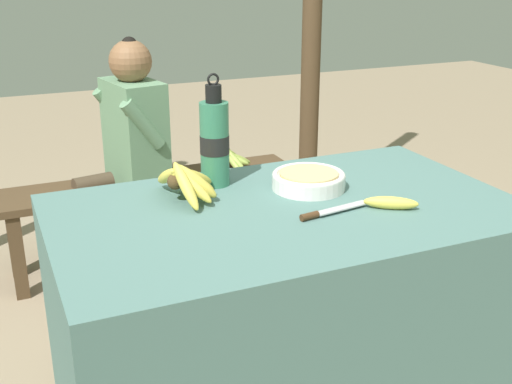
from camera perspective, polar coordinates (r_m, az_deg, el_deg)
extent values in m
cube|color=#4C706B|center=(2.03, 2.58, -11.85)|extent=(1.34, 0.80, 0.80)
sphere|color=#4C381E|center=(1.88, -7.19, 0.93)|extent=(0.05, 0.05, 0.05)
ellipsoid|color=#E0C64C|center=(1.83, -6.25, 0.54)|extent=(0.06, 0.15, 0.13)
ellipsoid|color=#E0C64C|center=(1.85, -5.69, 0.65)|extent=(0.12, 0.13, 0.12)
ellipsoid|color=#E0C64C|center=(1.87, -5.44, 0.98)|extent=(0.15, 0.10, 0.13)
ellipsoid|color=#E0C64C|center=(1.89, -5.56, 1.09)|extent=(0.14, 0.03, 0.11)
ellipsoid|color=#E0C64C|center=(1.92, -5.73, 1.37)|extent=(0.17, 0.11, 0.11)
ellipsoid|color=#E0C64C|center=(1.93, -6.74, 1.36)|extent=(0.11, 0.14, 0.09)
ellipsoid|color=#E0C64C|center=(1.94, -7.86, 1.40)|extent=(0.05, 0.17, 0.11)
cylinder|color=white|center=(1.99, 4.69, 0.91)|extent=(0.23, 0.23, 0.04)
torus|color=white|center=(1.99, 4.71, 1.50)|extent=(0.23, 0.23, 0.02)
cylinder|color=#D1B77A|center=(1.98, 4.71, 1.61)|extent=(0.18, 0.18, 0.01)
cylinder|color=#337556|center=(1.99, -3.70, 4.26)|extent=(0.09, 0.09, 0.26)
cylinder|color=black|center=(1.99, -3.70, 4.26)|extent=(0.09, 0.09, 0.06)
cylinder|color=black|center=(1.95, -3.80, 8.72)|extent=(0.05, 0.05, 0.05)
torus|color=black|center=(1.95, -3.83, 9.95)|extent=(0.04, 0.01, 0.04)
ellipsoid|color=#E0C64C|center=(1.87, 11.91, -0.95)|extent=(0.15, 0.12, 0.04)
cube|color=#BCBCC1|center=(1.83, 7.66, -1.41)|extent=(0.18, 0.05, 0.00)
cylinder|color=#472D19|center=(1.76, 4.78, -2.15)|extent=(0.06, 0.03, 0.02)
cube|color=#4C3823|center=(3.20, -9.47, 0.74)|extent=(1.50, 0.32, 0.04)
cube|color=#4C3823|center=(3.09, -20.40, -5.43)|extent=(0.06, 0.06, 0.40)
cube|color=#4C3823|center=(3.37, 1.98, -1.92)|extent=(0.06, 0.06, 0.40)
cube|color=#4C3823|center=(3.31, -20.71, -3.74)|extent=(0.06, 0.06, 0.40)
cube|color=#4C3823|center=(3.58, 0.34, -0.58)|extent=(0.06, 0.06, 0.40)
cylinder|color=#473828|center=(3.07, -13.77, -4.55)|extent=(0.09, 0.09, 0.44)
cylinder|color=#473828|center=(3.02, -12.01, -0.10)|extent=(0.31, 0.14, 0.09)
cylinder|color=#473828|center=(3.23, -14.96, -3.36)|extent=(0.09, 0.09, 0.44)
cylinder|color=#473828|center=(3.18, -13.30, 0.87)|extent=(0.31, 0.14, 0.09)
cube|color=slate|center=(3.08, -10.68, 5.11)|extent=(0.26, 0.37, 0.50)
cylinder|color=slate|center=(2.90, -10.03, 5.95)|extent=(0.21, 0.10, 0.25)
cylinder|color=slate|center=(3.19, -12.46, 7.09)|extent=(0.21, 0.10, 0.25)
sphere|color=brown|center=(3.01, -11.11, 11.33)|extent=(0.19, 0.19, 0.19)
sphere|color=black|center=(3.00, -11.20, 12.71)|extent=(0.07, 0.07, 0.07)
sphere|color=#4C381E|center=(3.29, -2.59, 2.99)|extent=(0.05, 0.05, 0.05)
ellipsoid|color=#9EB24C|center=(3.25, -2.07, 2.67)|extent=(0.06, 0.15, 0.10)
ellipsoid|color=#9EB24C|center=(3.25, -1.81, 2.81)|extent=(0.09, 0.14, 0.12)
ellipsoid|color=#9EB24C|center=(3.28, -1.74, 2.89)|extent=(0.13, 0.10, 0.07)
ellipsoid|color=#9EB24C|center=(3.31, -1.63, 3.03)|extent=(0.16, 0.03, 0.10)
ellipsoid|color=#9EB24C|center=(3.32, -2.02, 3.21)|extent=(0.13, 0.09, 0.12)
ellipsoid|color=#9EB24C|center=(3.34, -2.42, 3.37)|extent=(0.10, 0.14, 0.13)
ellipsoid|color=#9EB24C|center=(3.34, -2.62, 3.21)|extent=(0.08, 0.16, 0.10)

